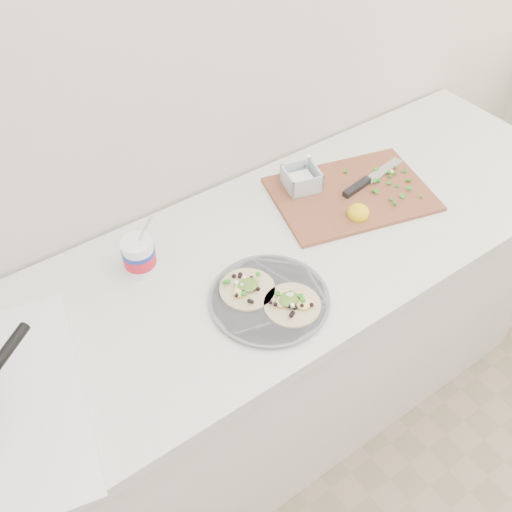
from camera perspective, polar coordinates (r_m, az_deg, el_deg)
counter at (r=1.84m, az=-3.42°, el=-11.54°), size 2.44×0.66×0.90m
taco_plate at (r=1.41m, az=1.36°, el=-4.09°), size 0.30×0.30×0.04m
tub at (r=1.48m, az=-11.56°, el=0.40°), size 0.09×0.09×0.19m
cutboard at (r=1.73m, az=9.16°, el=6.59°), size 0.52×0.43×0.07m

